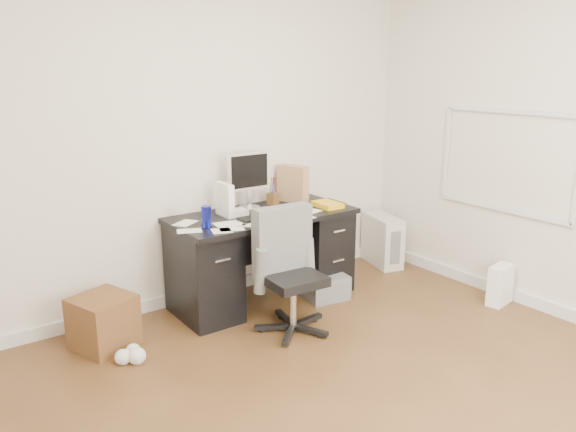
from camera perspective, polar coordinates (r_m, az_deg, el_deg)
name	(u,v)px	position (r m, az deg, el deg)	size (l,w,h in m)	color
ground	(376,404)	(3.48, 8.97, -18.31)	(4.00, 4.00, 0.00)	#4B3018
room_shell	(390,115)	(2.97, 10.34, 10.10)	(4.02, 4.02, 2.71)	silver
desk	(263,254)	(4.64, -2.55, -3.89)	(1.50, 0.70, 0.75)	black
loose_papers	(245,218)	(4.39, -4.42, -0.21)	(1.10, 0.60, 0.00)	silver
lcd_monitor	(249,180)	(4.62, -4.03, 3.64)	(0.38, 0.22, 0.48)	silver
keyboard	(261,217)	(4.38, -2.77, -0.08)	(0.38, 0.13, 0.02)	black
computer_mouse	(295,208)	(4.57, 0.70, 0.78)	(0.05, 0.05, 0.05)	silver
travel_mug	(206,217)	(4.13, -8.29, -0.10)	(0.07, 0.07, 0.17)	navy
white_binder	(225,200)	(4.44, -6.45, 1.65)	(0.11, 0.23, 0.26)	white
magazine_file	(293,184)	(4.89, 0.51, 3.30)	(0.14, 0.27, 0.32)	#A3774F
pen_cup	(273,191)	(4.80, -1.56, 2.58)	(0.10, 0.10, 0.24)	#533117
yellow_book	(328,204)	(4.74, 4.09, 1.18)	(0.19, 0.24, 0.04)	yellow
paper_remote	(300,217)	(4.38, 1.25, -0.10)	(0.22, 0.17, 0.02)	silver
office_chair	(293,272)	(4.07, 0.51, -5.73)	(0.52, 0.52, 0.92)	#575A57
pc_tower	(382,240)	(5.60, 9.56, -2.44)	(0.22, 0.49, 0.49)	beige
shopping_bag	(500,285)	(4.94, 20.76, -6.55)	(0.24, 0.17, 0.33)	white
wicker_basket	(103,322)	(4.16, -18.24, -10.17)	(0.37, 0.37, 0.37)	#522F18
desk_printer	(325,287)	(4.77, 3.80, -7.16)	(0.34, 0.28, 0.20)	slate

